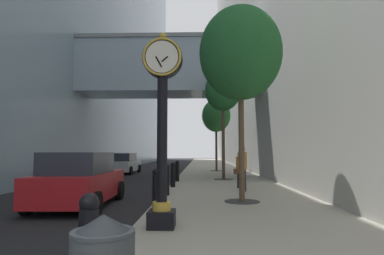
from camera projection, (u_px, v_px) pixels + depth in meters
The scene contains 15 objects.
ground_plane at pixel (184, 171), 28.33m from camera, with size 110.00×110.00×0.00m, color black.
sidewalk_right at pixel (213, 168), 31.25m from camera, with size 5.30×80.00×0.14m, color #ADA593.
street_clock at pixel (162, 119), 6.78m from camera, with size 0.84×0.55×4.12m.
bollard_nearest at pixel (88, 242), 3.52m from camera, with size 0.22×0.22×1.11m.
bollard_third at pixel (156, 187), 8.90m from camera, with size 0.22×0.22×1.11m.
bollard_fourth at pixel (166, 179), 11.59m from camera, with size 0.22×0.22×1.11m.
bollard_fifth at pixel (173, 174), 14.28m from camera, with size 0.22×0.22×1.11m.
bollard_sixth at pixel (177, 170), 16.97m from camera, with size 0.22×0.22×1.11m.
street_tree_near at pixel (240, 54), 10.42m from camera, with size 2.66×2.66×6.28m.
street_tree_mid_near at pixel (223, 91), 18.55m from camera, with size 2.07×2.07×6.29m.
street_tree_mid_far at pixel (216, 116), 26.62m from camera, with size 2.36×2.36×5.90m.
pedestrian_walking at pixel (240, 169), 13.97m from camera, with size 0.52×0.47×1.58m.
pedestrian_by_clock at pixel (243, 167), 12.78m from camera, with size 0.40×0.40×1.80m.
car_silver_near at pixel (124, 164), 25.06m from camera, with size 2.06×4.38×1.59m.
car_red_mid at pixel (80, 180), 10.08m from camera, with size 2.18×4.29×1.68m.
Camera 1 is at (1.44, -1.51, 1.70)m, focal length 30.13 mm.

